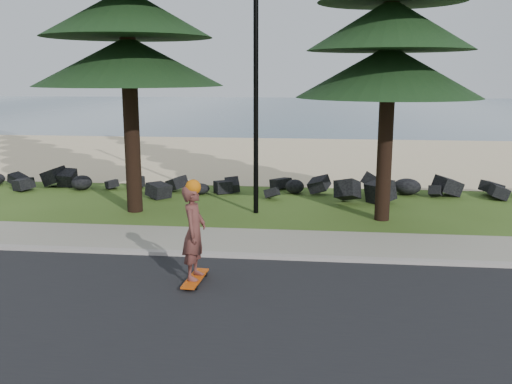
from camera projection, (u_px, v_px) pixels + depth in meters
ground at (241, 246)px, 13.21m from camera, size 160.00×160.00×0.00m
road at (201, 331)px, 8.83m from camera, size 160.00×7.00×0.02m
kerb at (235, 256)px, 12.33m from camera, size 160.00×0.20×0.10m
sidewalk at (242, 242)px, 13.40m from camera, size 160.00×2.00×0.08m
beach_sand at (282, 156)px, 27.31m from camera, size 160.00×15.00×0.01m
ocean at (304, 109)px, 62.81m from camera, size 160.00×58.00×0.01m
seawall_boulders at (264, 195)px, 18.66m from camera, size 60.00×2.40×1.10m
lamp_post at (256, 65)px, 15.47m from camera, size 0.25×0.14×8.14m
skateboarder at (194, 233)px, 10.63m from camera, size 0.46×1.09×2.00m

